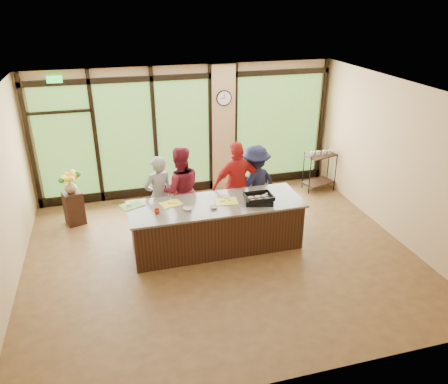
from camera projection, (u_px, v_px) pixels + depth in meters
floor at (221, 254)px, 8.10m from camera, size 7.00×7.00×0.00m
ceiling at (220, 93)px, 6.85m from camera, size 7.00×7.00×0.00m
back_wall at (187, 131)px, 10.11m from camera, size 7.00×0.00×7.00m
right_wall at (398, 161)px, 8.32m from camera, size 0.00×6.00×6.00m
window_wall at (195, 136)px, 10.15m from camera, size 6.90×0.12×3.00m
island_base at (217, 226)px, 8.18m from camera, size 3.10×1.00×0.88m
countertop at (216, 204)px, 7.99m from camera, size 3.20×1.10×0.04m
wall_clock at (224, 98)px, 9.88m from camera, size 0.36×0.04×0.36m
cook_left at (159, 196)px, 8.49m from camera, size 0.69×0.55×1.65m
cook_midleft at (180, 190)px, 8.60m from camera, size 0.87×0.69×1.77m
cook_midright at (237, 185)px, 8.77m from camera, size 1.10×0.55×1.81m
cook_right at (255, 184)px, 9.01m from camera, size 1.23×1.00×1.66m
roasting_pan at (259, 200)px, 7.99m from camera, size 0.57×0.49×0.09m
mixing_bowl at (258, 198)px, 8.08m from camera, size 0.43×0.43×0.08m
cutting_board_left at (132, 205)px, 7.88m from camera, size 0.47×0.42×0.01m
cutting_board_center at (171, 204)px, 7.95m from camera, size 0.43×0.37×0.01m
cutting_board_right at (226, 201)px, 8.04m from camera, size 0.44×0.35×0.01m
prep_bowl_near at (188, 209)px, 7.72m from camera, size 0.18×0.18×0.05m
prep_bowl_mid at (214, 207)px, 7.78m from camera, size 0.18×0.18×0.04m
prep_bowl_far at (226, 197)px, 8.19m from camera, size 0.18×0.18×0.03m
red_ramekin at (157, 211)px, 7.60m from camera, size 0.13×0.13×0.08m
flower_stand at (74, 208)px, 9.07m from camera, size 0.45×0.45×0.71m
flower_vase at (71, 187)px, 8.86m from camera, size 0.29×0.29×0.26m
bar_cart at (320, 166)px, 10.54m from camera, size 0.82×0.62×1.00m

